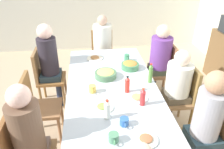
# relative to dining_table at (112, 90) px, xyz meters

# --- Properties ---
(ground_plane) EXTENTS (7.06, 7.06, 0.00)m
(ground_plane) POSITION_rel_dining_table_xyz_m (0.00, 0.00, -0.66)
(ground_plane) COLOR tan
(dining_table) EXTENTS (2.21, 1.07, 0.72)m
(dining_table) POSITION_rel_dining_table_xyz_m (0.00, 0.00, 0.00)
(dining_table) COLOR silver
(dining_table) RESTS_ON ground_plane
(chair_0) EXTENTS (0.40, 0.40, 0.90)m
(chair_0) POSITION_rel_dining_table_xyz_m (-1.48, 0.00, -0.15)
(chair_0) COLOR olive
(chair_0) RESTS_ON ground_plane
(person_0) EXTENTS (0.32, 0.32, 1.21)m
(person_0) POSITION_rel_dining_table_xyz_m (-1.39, 0.00, 0.07)
(person_0) COLOR #38383F
(person_0) RESTS_ON ground_plane
(chair_2) EXTENTS (0.40, 0.40, 0.90)m
(chair_2) POSITION_rel_dining_table_xyz_m (0.74, 0.92, -0.15)
(chair_2) COLOR olive
(chair_2) RESTS_ON ground_plane
(person_2) EXTENTS (0.30, 0.30, 1.26)m
(person_2) POSITION_rel_dining_table_xyz_m (0.74, 0.83, 0.09)
(person_2) COLOR #32394C
(person_2) RESTS_ON ground_plane
(chair_3) EXTENTS (0.40, 0.40, 0.90)m
(chair_3) POSITION_rel_dining_table_xyz_m (-0.74, 0.92, -0.15)
(chair_3) COLOR brown
(chair_3) RESTS_ON ground_plane
(person_3) EXTENTS (0.32, 0.32, 1.22)m
(person_3) POSITION_rel_dining_table_xyz_m (-0.74, 0.83, 0.08)
(person_3) COLOR #424347
(person_3) RESTS_ON ground_plane
(chair_4) EXTENTS (0.40, 0.40, 0.90)m
(chair_4) POSITION_rel_dining_table_xyz_m (0.00, -0.92, -0.15)
(chair_4) COLOR #8F623D
(chair_4) RESTS_ON ground_plane
(person_5) EXTENTS (0.30, 0.30, 1.25)m
(person_5) POSITION_rel_dining_table_xyz_m (0.74, -0.83, 0.08)
(person_5) COLOR brown
(person_5) RESTS_ON ground_plane
(chair_6) EXTENTS (0.40, 0.40, 0.90)m
(chair_6) POSITION_rel_dining_table_xyz_m (0.00, 0.92, -0.15)
(chair_6) COLOR olive
(chair_6) RESTS_ON ground_plane
(person_6) EXTENTS (0.32, 0.32, 1.14)m
(person_6) POSITION_rel_dining_table_xyz_m (-0.00, 0.83, 0.03)
(person_6) COLOR brown
(person_6) RESTS_ON ground_plane
(chair_7) EXTENTS (0.40, 0.40, 0.90)m
(chair_7) POSITION_rel_dining_table_xyz_m (-0.74, -0.92, -0.15)
(chair_7) COLOR #956233
(chair_7) RESTS_ON ground_plane
(person_7) EXTENTS (0.30, 0.30, 1.29)m
(person_7) POSITION_rel_dining_table_xyz_m (-0.74, -0.83, 0.10)
(person_7) COLOR navy
(person_7) RESTS_ON ground_plane
(plate_0) EXTENTS (0.21, 0.21, 0.04)m
(plate_0) POSITION_rel_dining_table_xyz_m (0.92, 0.19, 0.08)
(plate_0) COLOR silver
(plate_0) RESTS_ON dining_table
(plate_1) EXTENTS (0.22, 0.22, 0.04)m
(plate_1) POSITION_rel_dining_table_xyz_m (0.43, -0.15, 0.08)
(plate_1) COLOR white
(plate_1) RESTS_ON dining_table
(plate_2) EXTENTS (0.23, 0.23, 0.04)m
(plate_2) POSITION_rel_dining_table_xyz_m (-0.77, -0.17, 0.08)
(plate_2) COLOR silver
(plate_2) RESTS_ON dining_table
(plate_3) EXTENTS (0.23, 0.23, 0.04)m
(plate_3) POSITION_rel_dining_table_xyz_m (0.31, 0.24, 0.08)
(plate_3) COLOR white
(plate_3) RESTS_ON dining_table
(bowl_0) EXTENTS (0.27, 0.27, 0.10)m
(bowl_0) POSITION_rel_dining_table_xyz_m (-0.20, -0.06, 0.11)
(bowl_0) COLOR #4C7552
(bowl_0) RESTS_ON dining_table
(bowl_1) EXTENTS (0.24, 0.24, 0.10)m
(bowl_1) POSITION_rel_dining_table_xyz_m (-0.40, 0.30, 0.11)
(bowl_1) COLOR #438054
(bowl_1) RESTS_ON dining_table
(cup_0) EXTENTS (0.12, 0.09, 0.07)m
(cup_0) POSITION_rel_dining_table_xyz_m (0.70, 0.03, 0.10)
(cup_0) COLOR #2F5FA7
(cup_0) RESTS_ON dining_table
(cup_1) EXTENTS (0.13, 0.09, 0.08)m
(cup_1) POSITION_rel_dining_table_xyz_m (0.89, -0.09, 0.10)
(cup_1) COLOR #4F8663
(cup_1) RESTS_ON dining_table
(cup_2) EXTENTS (0.11, 0.08, 0.10)m
(cup_2) POSITION_rel_dining_table_xyz_m (-0.65, 0.30, 0.11)
(cup_2) COLOR #3D825B
(cup_2) RESTS_ON dining_table
(cup_3) EXTENTS (0.12, 0.08, 0.09)m
(cup_3) POSITION_rel_dining_table_xyz_m (0.12, -0.24, 0.11)
(cup_3) COLOR #E2BF54
(cup_3) RESTS_ON dining_table
(bottle_0) EXTENTS (0.06, 0.06, 0.20)m
(bottle_0) POSITION_rel_dining_table_xyz_m (0.42, 0.27, 0.16)
(bottle_0) COLOR red
(bottle_0) RESTS_ON dining_table
(bottle_1) EXTENTS (0.05, 0.05, 0.25)m
(bottle_1) POSITION_rel_dining_table_xyz_m (-0.02, 0.47, 0.19)
(bottle_1) COLOR #53863A
(bottle_1) RESTS_ON dining_table
(bottle_2) EXTENTS (0.05, 0.05, 0.20)m
(bottle_2) POSITION_rel_dining_table_xyz_m (0.16, 0.16, 0.16)
(bottle_2) COLOR red
(bottle_2) RESTS_ON dining_table
(bottle_3) EXTENTS (0.06, 0.06, 0.22)m
(bottle_3) POSITION_rel_dining_table_xyz_m (0.59, -0.12, 0.17)
(bottle_3) COLOR silver
(bottle_3) RESTS_ON dining_table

